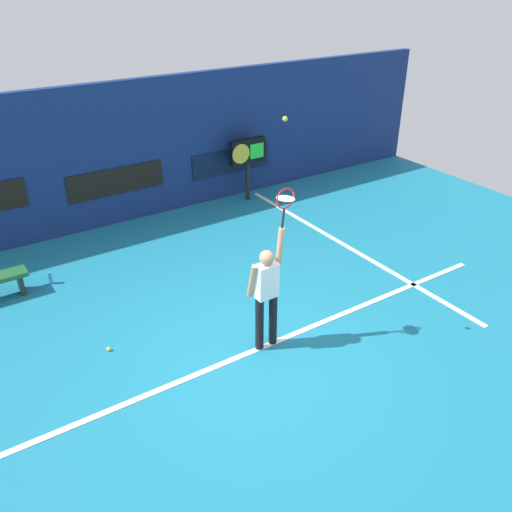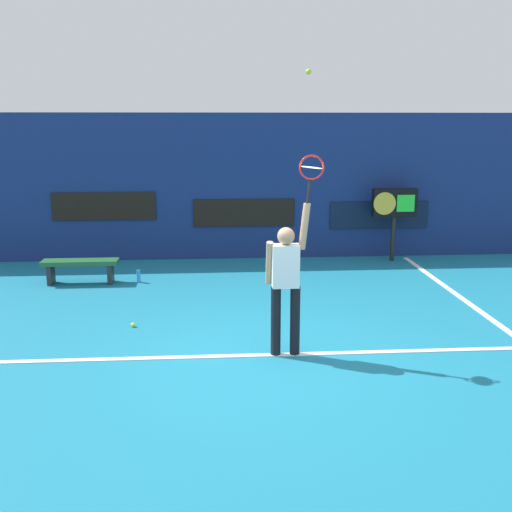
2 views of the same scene
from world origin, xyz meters
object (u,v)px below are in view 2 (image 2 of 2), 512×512
Objects in this scene: tennis_player at (286,280)px; tennis_racket at (311,170)px; scoreboard_clock at (394,206)px; court_bench at (80,266)px; spare_ball at (133,325)px; water_bottle at (139,276)px; tennis_ball at (309,72)px.

tennis_player is 3.23× the size of tennis_racket.
court_bench is at bearing -167.34° from scoreboard_clock.
spare_ball is at bearing 153.11° from tennis_racket.
tennis_racket reaches higher than scoreboard_clock.
spare_ball is (-2.12, 1.22, -0.98)m from tennis_player.
tennis_racket is at bearing -54.96° from water_bottle.
water_bottle is (-2.64, 3.76, -2.28)m from tennis_racket.
court_bench is 5.83× the size of water_bottle.
spare_ball is (0.22, -2.53, -0.09)m from water_bottle.
tennis_player is at bearing 179.19° from tennis_racket.
court_bench is at bearing 132.18° from tennis_player.
tennis_ball reaches higher than spare_ball.
water_bottle is (1.07, 0.00, -0.22)m from court_bench.
court_bench is 2.85m from spare_ball.
tennis_player is at bearing -47.82° from court_bench.
tennis_player is 29.29× the size of tennis_ball.
scoreboard_clock reaches higher than water_bottle.
tennis_player is 2.55m from tennis_ball.
spare_ball is at bearing -63.13° from court_bench.
tennis_ball is 5.72m from water_bottle.
scoreboard_clock is at bearing 60.27° from tennis_player.
water_bottle is at bearing 0.00° from court_bench.
tennis_ball reaches higher than court_bench.
water_bottle is at bearing -164.90° from scoreboard_clock.
spare_ball is (-5.08, -3.96, -1.17)m from scoreboard_clock.
tennis_ball reaches higher than water_bottle.
tennis_player is 4.51m from water_bottle.
tennis_racket is 9.07× the size of tennis_ball.
scoreboard_clock is 23.06× the size of spare_ball.
tennis_ball is 6.33m from scoreboard_clock.
scoreboard_clock is (2.96, 5.18, 0.19)m from tennis_player.
tennis_racket is 9.07× the size of spare_ball.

